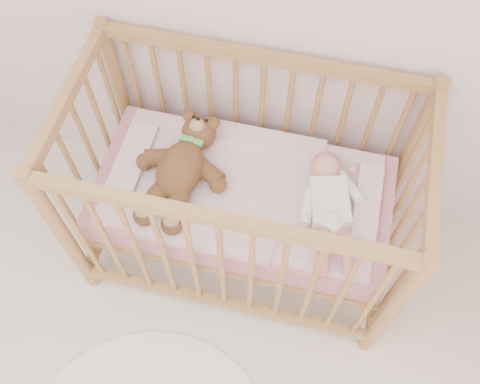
% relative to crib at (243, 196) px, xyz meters
% --- Properties ---
extents(crib, '(1.36, 0.76, 1.00)m').
position_rel_crib_xyz_m(crib, '(0.00, 0.00, 0.00)').
color(crib, '#AC7C49').
rests_on(crib, floor).
extents(mattress, '(1.22, 0.62, 0.13)m').
position_rel_crib_xyz_m(mattress, '(-0.00, 0.00, -0.01)').
color(mattress, '#C67C8C').
rests_on(mattress, crib).
extents(blanket, '(1.10, 0.58, 0.06)m').
position_rel_crib_xyz_m(blanket, '(-0.00, 0.00, 0.06)').
color(blanket, '#CF8FA1').
rests_on(blanket, mattress).
extents(baby, '(0.39, 0.60, 0.13)m').
position_rel_crib_xyz_m(baby, '(0.35, -0.02, 0.14)').
color(baby, white).
rests_on(baby, blanket).
extents(teddy_bear, '(0.46, 0.61, 0.16)m').
position_rel_crib_xyz_m(teddy_bear, '(-0.25, -0.02, 0.15)').
color(teddy_bear, brown).
rests_on(teddy_bear, blanket).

